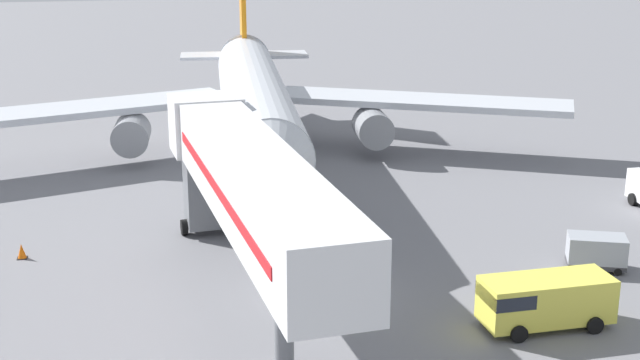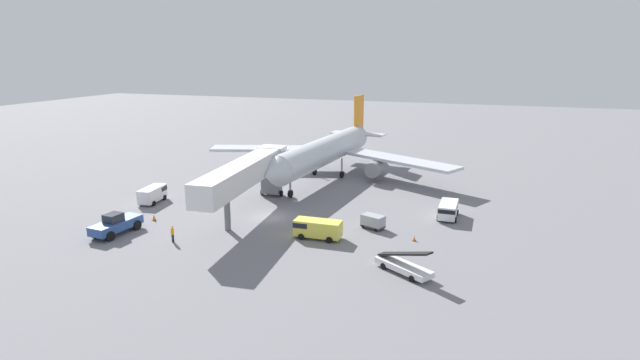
{
  "view_description": "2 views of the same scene",
  "coord_description": "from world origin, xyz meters",
  "px_view_note": "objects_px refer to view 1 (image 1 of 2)",
  "views": [
    {
      "loc": [
        -7.38,
        -33.66,
        15.27
      ],
      "look_at": [
        2.41,
        11.03,
        1.75
      ],
      "focal_mm": 49.32,
      "sensor_mm": 36.0,
      "label": 1
    },
    {
      "loc": [
        24.68,
        -53.25,
        19.68
      ],
      "look_at": [
        2.96,
        10.4,
        2.43
      ],
      "focal_mm": 28.09,
      "sensor_mm": 36.0,
      "label": 2
    }
  ],
  "objects_px": {
    "airplane_at_gate": "(254,98)",
    "jet_bridge": "(243,177)",
    "safety_cone_bravo": "(22,251)",
    "baggage_cart_rear_left": "(596,251)",
    "service_van_outer_right": "(543,299)"
  },
  "relations": [
    {
      "from": "airplane_at_gate",
      "to": "safety_cone_bravo",
      "type": "bearing_deg",
      "value": -132.29
    },
    {
      "from": "jet_bridge",
      "to": "baggage_cart_rear_left",
      "type": "height_order",
      "value": "jet_bridge"
    },
    {
      "from": "airplane_at_gate",
      "to": "service_van_outer_right",
      "type": "bearing_deg",
      "value": -74.33
    },
    {
      "from": "airplane_at_gate",
      "to": "jet_bridge",
      "type": "relative_size",
      "value": 1.85
    },
    {
      "from": "safety_cone_bravo",
      "to": "jet_bridge",
      "type": "bearing_deg",
      "value": -33.56
    },
    {
      "from": "service_van_outer_right",
      "to": "safety_cone_bravo",
      "type": "distance_m",
      "value": 23.86
    },
    {
      "from": "jet_bridge",
      "to": "baggage_cart_rear_left",
      "type": "xyz_separation_m",
      "value": [
        15.97,
        -0.5,
        -4.35
      ]
    },
    {
      "from": "baggage_cart_rear_left",
      "to": "safety_cone_bravo",
      "type": "xyz_separation_m",
      "value": [
        -25.73,
        6.98,
        -0.52
      ]
    },
    {
      "from": "airplane_at_gate",
      "to": "jet_bridge",
      "type": "xyz_separation_m",
      "value": [
        -3.43,
        -20.97,
        0.86
      ]
    },
    {
      "from": "jet_bridge",
      "to": "safety_cone_bravo",
      "type": "distance_m",
      "value": 12.68
    },
    {
      "from": "baggage_cart_rear_left",
      "to": "safety_cone_bravo",
      "type": "relative_size",
      "value": 4.06
    },
    {
      "from": "airplane_at_gate",
      "to": "baggage_cart_rear_left",
      "type": "height_order",
      "value": "airplane_at_gate"
    },
    {
      "from": "baggage_cart_rear_left",
      "to": "airplane_at_gate",
      "type": "bearing_deg",
      "value": 120.28
    },
    {
      "from": "service_van_outer_right",
      "to": "safety_cone_bravo",
      "type": "relative_size",
      "value": 7.16
    },
    {
      "from": "airplane_at_gate",
      "to": "service_van_outer_right",
      "type": "distance_m",
      "value": 27.68
    }
  ]
}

